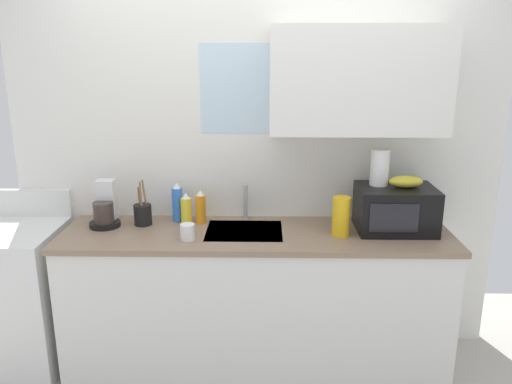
{
  "coord_description": "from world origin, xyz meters",
  "views": [
    {
      "loc": [
        0.05,
        -2.9,
        1.96
      ],
      "look_at": [
        0.0,
        0.0,
        1.15
      ],
      "focal_mm": 35.84,
      "sensor_mm": 36.0,
      "label": 1
    }
  ],
  "objects": [
    {
      "name": "mug_white",
      "position": [
        -0.39,
        -0.14,
        0.95
      ],
      "size": [
        0.08,
        0.08,
        0.09
      ],
      "primitive_type": "cylinder",
      "color": "white",
      "rests_on": "counter_unit"
    },
    {
      "name": "utensil_crock",
      "position": [
        -0.71,
        0.12,
        0.97
      ],
      "size": [
        0.11,
        0.11,
        0.29
      ],
      "color": "black",
      "rests_on": "counter_unit"
    },
    {
      "name": "cereal_canister",
      "position": [
        0.5,
        -0.05,
        1.02
      ],
      "size": [
        0.1,
        0.1,
        0.23
      ],
      "primitive_type": "cylinder",
      "color": "gold",
      "rests_on": "counter_unit"
    },
    {
      "name": "stove_range",
      "position": [
        -1.52,
        0.0,
        0.46
      ],
      "size": [
        0.6,
        0.6,
        1.08
      ],
      "color": "white",
      "rests_on": "ground"
    },
    {
      "name": "microwave",
      "position": [
        0.84,
        0.05,
        1.04
      ],
      "size": [
        0.46,
        0.35,
        0.27
      ],
      "color": "black",
      "rests_on": "counter_unit"
    },
    {
      "name": "kitchen_wall_assembly",
      "position": [
        0.12,
        0.31,
        1.37
      ],
      "size": [
        3.12,
        0.42,
        2.5
      ],
      "color": "white",
      "rests_on": "ground"
    },
    {
      "name": "dish_soap_bottle_orange",
      "position": [
        -0.35,
        0.16,
        1.0
      ],
      "size": [
        0.06,
        0.06,
        0.22
      ],
      "color": "orange",
      "rests_on": "counter_unit"
    },
    {
      "name": "dish_soap_bottle_yellow",
      "position": [
        -0.44,
        0.15,
        0.99
      ],
      "size": [
        0.07,
        0.07,
        0.2
      ],
      "color": "yellow",
      "rests_on": "counter_unit"
    },
    {
      "name": "banana_bunch",
      "position": [
        0.89,
        0.05,
        1.2
      ],
      "size": [
        0.2,
        0.11,
        0.07
      ],
      "primitive_type": "ellipsoid",
      "color": "gold",
      "rests_on": "microwave"
    },
    {
      "name": "dish_soap_bottle_blue",
      "position": [
        -0.5,
        0.2,
        1.02
      ],
      "size": [
        0.07,
        0.07,
        0.25
      ],
      "color": "blue",
      "rests_on": "counter_unit"
    },
    {
      "name": "coffee_maker",
      "position": [
        -0.94,
        0.11,
        1.0
      ],
      "size": [
        0.19,
        0.21,
        0.28
      ],
      "color": "black",
      "rests_on": "counter_unit"
    },
    {
      "name": "sink_faucet",
      "position": [
        -0.07,
        0.24,
        1.02
      ],
      "size": [
        0.03,
        0.03,
        0.23
      ],
      "primitive_type": "cylinder",
      "color": "#B2B5BA",
      "rests_on": "counter_unit"
    },
    {
      "name": "paper_towel_roll",
      "position": [
        0.74,
        0.1,
        1.28
      ],
      "size": [
        0.11,
        0.11,
        0.22
      ],
      "primitive_type": "cylinder",
      "color": "white",
      "rests_on": "microwave"
    },
    {
      "name": "counter_unit",
      "position": [
        -0.0,
        0.0,
        0.46
      ],
      "size": [
        2.35,
        0.63,
        0.9
      ],
      "color": "white",
      "rests_on": "ground"
    }
  ]
}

